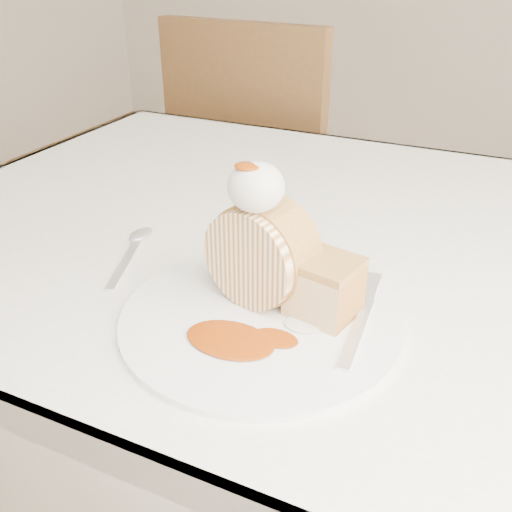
% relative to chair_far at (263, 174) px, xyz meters
% --- Properties ---
extents(table, '(1.40, 0.90, 0.75)m').
position_rel_chair_far_xyz_m(table, '(0.46, -0.67, 0.12)').
color(table, white).
rests_on(table, ground).
extents(chair_far, '(0.49, 0.49, 0.95)m').
position_rel_chair_far_xyz_m(chair_far, '(0.00, 0.00, 0.00)').
color(chair_far, brown).
rests_on(chair_far, ground).
extents(plate, '(0.36, 0.36, 0.01)m').
position_rel_chair_far_xyz_m(plate, '(0.41, -0.91, 0.21)').
color(plate, white).
rests_on(plate, table).
extents(roulade_slice, '(0.12, 0.09, 0.11)m').
position_rel_chair_far_xyz_m(roulade_slice, '(0.39, -0.88, 0.27)').
color(roulade_slice, beige).
rests_on(roulade_slice, plate).
extents(cake_chunk, '(0.08, 0.08, 0.06)m').
position_rel_chair_far_xyz_m(cake_chunk, '(0.47, -0.88, 0.24)').
color(cake_chunk, '#A77A3F').
rests_on(cake_chunk, plate).
extents(whipped_cream, '(0.06, 0.06, 0.05)m').
position_rel_chair_far_xyz_m(whipped_cream, '(0.39, -0.89, 0.35)').
color(whipped_cream, silver).
rests_on(whipped_cream, roulade_slice).
extents(caramel_drizzle, '(0.03, 0.02, 0.01)m').
position_rel_chair_far_xyz_m(caramel_drizzle, '(0.39, -0.90, 0.38)').
color(caramel_drizzle, '#883205').
rests_on(caramel_drizzle, whipped_cream).
extents(caramel_pool, '(0.11, 0.08, 0.00)m').
position_rel_chair_far_xyz_m(caramel_pool, '(0.40, -0.97, 0.22)').
color(caramel_pool, '#883205').
rests_on(caramel_pool, plate).
extents(fork, '(0.04, 0.18, 0.00)m').
position_rel_chair_far_xyz_m(fork, '(0.51, -0.90, 0.22)').
color(fork, silver).
rests_on(fork, plate).
extents(spoon, '(0.08, 0.15, 0.00)m').
position_rel_chair_far_xyz_m(spoon, '(0.20, -0.87, 0.21)').
color(spoon, silver).
rests_on(spoon, table).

